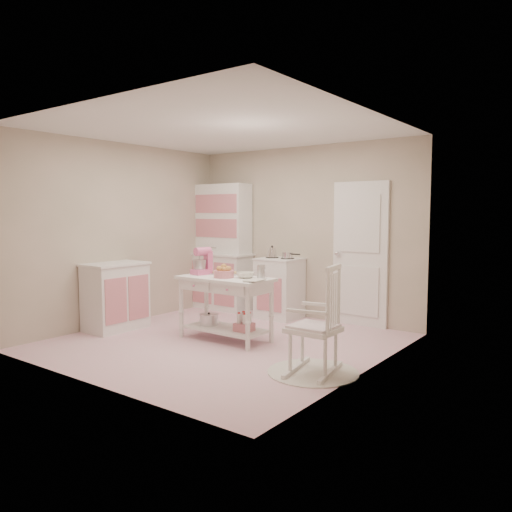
{
  "coord_description": "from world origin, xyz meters",
  "views": [
    {
      "loc": [
        3.95,
        -4.64,
        1.61
      ],
      "look_at": [
        0.06,
        0.6,
        1.04
      ],
      "focal_mm": 35.0,
      "sensor_mm": 36.0,
      "label": 1
    }
  ],
  "objects": [
    {
      "name": "cookie_tray",
      "position": [
        -0.2,
        0.28,
        0.81
      ],
      "size": [
        0.34,
        0.24,
        0.02
      ],
      "primitive_type": "cube",
      "color": "silver",
      "rests_on": "work_table"
    },
    {
      "name": "door",
      "position": [
        0.95,
        1.87,
        1.02
      ],
      "size": [
        0.82,
        0.05,
        2.04
      ],
      "primitive_type": "cube",
      "color": "white",
      "rests_on": "ground"
    },
    {
      "name": "hutch",
      "position": [
        -1.44,
        1.66,
        1.04
      ],
      "size": [
        1.06,
        0.5,
        2.08
      ],
      "primitive_type": "cube",
      "color": "white",
      "rests_on": "ground"
    },
    {
      "name": "mixing_bowl",
      "position": [
        0.21,
        0.18,
        0.83
      ],
      "size": [
        0.22,
        0.22,
        0.07
      ],
      "primitive_type": "imported",
      "color": "silver",
      "rests_on": "work_table"
    },
    {
      "name": "room_shell",
      "position": [
        0.0,
        0.0,
        1.65
      ],
      "size": [
        3.84,
        3.84,
        2.62
      ],
      "color": "#FA9CBD",
      "rests_on": "ground"
    },
    {
      "name": "bread_basket",
      "position": [
        -0.03,
        0.05,
        0.85
      ],
      "size": [
        0.25,
        0.25,
        0.09
      ],
      "primitive_type": "cylinder",
      "color": "#D37985",
      "rests_on": "work_table"
    },
    {
      "name": "base_cabinet",
      "position": [
        -1.63,
        -0.36,
        0.46
      ],
      "size": [
        0.54,
        0.84,
        0.92
      ],
      "primitive_type": "cube",
      "color": "white",
      "rests_on": "ground"
    },
    {
      "name": "rocking_chair",
      "position": [
        1.5,
        -0.37,
        0.55
      ],
      "size": [
        0.61,
        0.8,
        1.1
      ],
      "primitive_type": "cube",
      "rotation": [
        0.0,
        0.0,
        0.19
      ],
      "color": "white",
      "rests_on": "ground"
    },
    {
      "name": "recipe_book",
      "position": [
        0.4,
        -0.02,
        0.81
      ],
      "size": [
        0.21,
        0.26,
        0.02
      ],
      "primitive_type": "imported",
      "rotation": [
        0.0,
        0.0,
        0.12
      ],
      "color": "silver",
      "rests_on": "work_table"
    },
    {
      "name": "lace_rug",
      "position": [
        1.5,
        -0.37,
        0.01
      ],
      "size": [
        0.92,
        0.92,
        0.01
      ],
      "primitive_type": "cylinder",
      "color": "white",
      "rests_on": "ground"
    },
    {
      "name": "stand_mixer",
      "position": [
        -0.47,
        0.12,
        0.97
      ],
      "size": [
        0.25,
        0.31,
        0.34
      ],
      "primitive_type": "cube",
      "rotation": [
        0.0,
        0.0,
        -0.2
      ],
      "color": "#E15F94",
      "rests_on": "work_table"
    },
    {
      "name": "stove",
      "position": [
        -0.24,
        1.61,
        0.46
      ],
      "size": [
        0.62,
        0.57,
        0.92
      ],
      "primitive_type": "cube",
      "color": "white",
      "rests_on": "ground"
    },
    {
      "name": "metal_pitcher",
      "position": [
        0.39,
        0.26,
        0.89
      ],
      "size": [
        0.1,
        0.1,
        0.17
      ],
      "primitive_type": "cylinder",
      "color": "silver",
      "rests_on": "work_table"
    },
    {
      "name": "work_table",
      "position": [
        -0.05,
        0.1,
        0.4
      ],
      "size": [
        1.2,
        0.6,
        0.8
      ],
      "primitive_type": "cube",
      "color": "white",
      "rests_on": "ground"
    }
  ]
}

